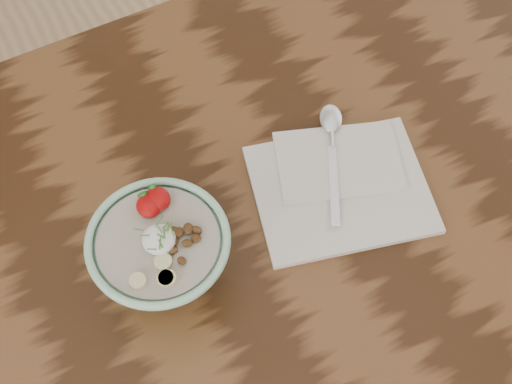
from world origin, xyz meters
The scene contains 4 objects.
table centered at (0.00, 0.00, 65.70)cm, with size 160.00×90.00×75.00cm.
breakfast_bowl centered at (-7.28, -0.33, 81.02)cm, with size 17.85×17.85×11.75cm.
napkin centered at (20.12, 0.69, 75.62)cm, with size 28.29×24.94×1.49cm.
spoon centered at (22.71, 7.76, 76.93)cm, with size 11.60×19.06×1.07cm.
Camera 1 is at (-14.11, -39.70, 162.48)cm, focal length 50.00 mm.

